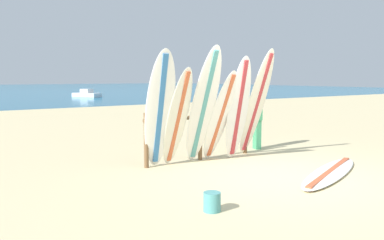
# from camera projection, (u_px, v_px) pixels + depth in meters

# --- Properties ---
(ground_plane) EXTENTS (120.00, 120.00, 0.00)m
(ground_plane) POSITION_uv_depth(u_px,v_px,m) (287.00, 177.00, 6.99)
(ground_plane) COLOR beige
(surfboard_rack) EXTENTS (2.68, 0.09, 1.07)m
(surfboard_rack) POSITION_uv_depth(u_px,v_px,m) (200.00, 128.00, 8.37)
(surfboard_rack) COLOR brown
(surfboard_rack) RESTS_ON ground
(surfboard_leaning_far_left) EXTENTS (0.71, 0.87, 2.27)m
(surfboard_leaning_far_left) POSITION_uv_depth(u_px,v_px,m) (160.00, 110.00, 7.45)
(surfboard_leaning_far_left) COLOR white
(surfboard_leaning_far_left) RESTS_ON ground
(surfboard_leaning_left) EXTENTS (0.53, 0.80, 1.95)m
(surfboard_leaning_left) POSITION_uv_depth(u_px,v_px,m) (178.00, 117.00, 7.68)
(surfboard_leaning_left) COLOR white
(surfboard_leaning_left) RESTS_ON ground
(surfboard_leaning_center_left) EXTENTS (0.65, 1.10, 2.36)m
(surfboard_leaning_center_left) POSITION_uv_depth(u_px,v_px,m) (203.00, 106.00, 7.82)
(surfboard_leaning_center_left) COLOR white
(surfboard_leaning_center_left) RESTS_ON ground
(surfboard_leaning_center) EXTENTS (0.60, 0.90, 1.89)m
(surfboard_leaning_center) POSITION_uv_depth(u_px,v_px,m) (220.00, 116.00, 8.18)
(surfboard_leaning_center) COLOR white
(surfboard_leaning_center) RESTS_ON ground
(surfboard_leaning_center_right) EXTENTS (0.56, 0.54, 2.19)m
(surfboard_leaning_center_right) POSITION_uv_depth(u_px,v_px,m) (238.00, 108.00, 8.36)
(surfboard_leaning_center_right) COLOR white
(surfboard_leaning_center_right) RESTS_ON ground
(surfboard_leaning_right) EXTENTS (0.51, 0.94, 2.35)m
(surfboard_leaning_right) POSITION_uv_depth(u_px,v_px,m) (256.00, 103.00, 8.67)
(surfboard_leaning_right) COLOR white
(surfboard_leaning_right) RESTS_ON ground
(surfboard_lying_on_sand) EXTENTS (2.88, 1.57, 0.08)m
(surfboard_lying_on_sand) POSITION_uv_depth(u_px,v_px,m) (330.00, 172.00, 7.19)
(surfboard_lying_on_sand) COLOR white
(surfboard_lying_on_sand) RESTS_ON ground
(beachgoer_standing) EXTENTS (0.22, 0.28, 1.52)m
(beachgoer_standing) POSITION_uv_depth(u_px,v_px,m) (257.00, 115.00, 9.63)
(beachgoer_standing) COLOR #3F9966
(beachgoer_standing) RESTS_ON ground
(small_boat_offshore) EXTENTS (1.99, 2.89, 0.71)m
(small_boat_offshore) POSITION_uv_depth(u_px,v_px,m) (87.00, 94.00, 35.11)
(small_boat_offshore) COLOR silver
(small_boat_offshore) RESTS_ON ocean_water
(sand_bucket) EXTENTS (0.23, 0.23, 0.25)m
(sand_bucket) POSITION_uv_depth(u_px,v_px,m) (212.00, 202.00, 5.19)
(sand_bucket) COLOR teal
(sand_bucket) RESTS_ON ground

